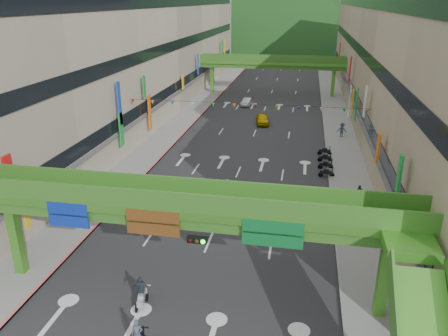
{
  "coord_description": "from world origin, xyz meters",
  "views": [
    {
      "loc": [
        6.16,
        -15.03,
        16.58
      ],
      "look_at": [
        0.0,
        18.0,
        3.5
      ],
      "focal_mm": 35.0,
      "sensor_mm": 36.0,
      "label": 1
    }
  ],
  "objects_px": {
    "scooter_rider_mid": "(213,199)",
    "car_yellow": "(262,119)",
    "car_silver": "(247,102)",
    "overpass_near": "(198,223)",
    "pedestrian_red": "(345,225)"
  },
  "relations": [
    {
      "from": "scooter_rider_mid",
      "to": "car_silver",
      "type": "distance_m",
      "value": 38.44
    },
    {
      "from": "scooter_rider_mid",
      "to": "car_silver",
      "type": "xyz_separation_m",
      "value": [
        -2.34,
        38.37,
        -0.32
      ]
    },
    {
      "from": "overpass_near",
      "to": "pedestrian_red",
      "type": "relative_size",
      "value": 16.82
    },
    {
      "from": "scooter_rider_mid",
      "to": "car_silver",
      "type": "height_order",
      "value": "scooter_rider_mid"
    },
    {
      "from": "scooter_rider_mid",
      "to": "car_yellow",
      "type": "xyz_separation_m",
      "value": [
        1.29,
        27.49,
        -0.23
      ]
    },
    {
      "from": "overpass_near",
      "to": "car_silver",
      "type": "relative_size",
      "value": 7.42
    },
    {
      "from": "scooter_rider_mid",
      "to": "car_silver",
      "type": "relative_size",
      "value": 0.49
    },
    {
      "from": "overpass_near",
      "to": "scooter_rider_mid",
      "type": "height_order",
      "value": "overpass_near"
    },
    {
      "from": "overpass_near",
      "to": "car_silver",
      "type": "bearing_deg",
      "value": 94.59
    },
    {
      "from": "scooter_rider_mid",
      "to": "car_yellow",
      "type": "bearing_deg",
      "value": 87.31
    },
    {
      "from": "car_yellow",
      "to": "scooter_rider_mid",
      "type": "bearing_deg",
      "value": -102.56
    },
    {
      "from": "scooter_rider_mid",
      "to": "car_yellow",
      "type": "height_order",
      "value": "scooter_rider_mid"
    },
    {
      "from": "car_silver",
      "to": "overpass_near",
      "type": "bearing_deg",
      "value": -77.87
    },
    {
      "from": "overpass_near",
      "to": "car_yellow",
      "type": "height_order",
      "value": "overpass_near"
    },
    {
      "from": "overpass_near",
      "to": "car_yellow",
      "type": "distance_m",
      "value": 39.66
    }
  ]
}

